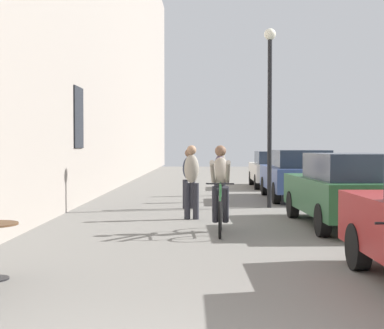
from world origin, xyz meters
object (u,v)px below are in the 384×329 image
at_px(pedestrian_near, 192,178).
at_px(cyclist_on_bicycle, 220,191).
at_px(pedestrian_far, 220,172).
at_px(parked_car_third, 297,174).
at_px(pedestrian_furthest, 221,168).
at_px(street_lamp, 270,94).
at_px(parked_car_fourth, 274,169).
at_px(parked_car_second, 346,189).
at_px(pedestrian_mid, 189,175).

bearing_deg(pedestrian_near, cyclist_on_bicycle, -73.67).
distance_m(pedestrian_far, parked_car_third, 2.61).
bearing_deg(pedestrian_near, pedestrian_furthest, 82.28).
xyz_separation_m(pedestrian_furthest, street_lamp, (1.23, -3.79, 2.16)).
bearing_deg(cyclist_on_bicycle, pedestrian_furthest, 88.26).
bearing_deg(pedestrian_far, parked_car_fourth, 68.96).
height_order(parked_car_second, parked_car_third, parked_car_third).
bearing_deg(street_lamp, parked_car_third, 64.47).
bearing_deg(pedestrian_near, pedestrian_far, 79.45).
distance_m(pedestrian_far, pedestrian_furthest, 2.24).
height_order(pedestrian_near, pedestrian_mid, pedestrian_near).
xyz_separation_m(cyclist_on_bicycle, street_lamp, (1.48, 4.61, 2.30)).
xyz_separation_m(parked_car_second, parked_car_fourth, (-0.12, 11.47, -0.03)).
relative_size(pedestrian_far, street_lamp, 0.33).
relative_size(pedestrian_mid, parked_car_third, 0.36).
relative_size(pedestrian_mid, pedestrian_far, 1.00).
relative_size(pedestrian_near, parked_car_second, 0.39).
height_order(parked_car_second, parked_car_fourth, parked_car_second).
bearing_deg(street_lamp, parked_car_second, -72.42).
relative_size(cyclist_on_bicycle, pedestrian_near, 1.03).
bearing_deg(parked_car_second, cyclist_on_bicycle, -161.58).
relative_size(pedestrian_near, pedestrian_furthest, 1.02).
bearing_deg(parked_car_second, parked_car_fourth, 90.61).
xyz_separation_m(pedestrian_far, pedestrian_furthest, (0.10, 2.23, 0.04)).
xyz_separation_m(street_lamp, parked_car_second, (1.18, -3.73, -2.31)).
xyz_separation_m(cyclist_on_bicycle, pedestrian_far, (0.16, 6.17, 0.10)).
bearing_deg(pedestrian_mid, cyclist_on_bicycle, -80.53).
relative_size(pedestrian_mid, parked_car_fourth, 0.39).
bearing_deg(pedestrian_furthest, pedestrian_mid, -103.57).
bearing_deg(pedestrian_furthest, parked_car_second, -72.25).
bearing_deg(pedestrian_near, pedestrian_mid, 93.01).
xyz_separation_m(cyclist_on_bicycle, pedestrian_mid, (-0.72, 4.35, 0.10)).
bearing_deg(street_lamp, pedestrian_far, 130.26).
height_order(street_lamp, parked_car_second, street_lamp).
relative_size(pedestrian_furthest, parked_car_fourth, 0.40).
height_order(cyclist_on_bicycle, parked_car_fourth, cyclist_on_bicycle).
relative_size(parked_car_second, parked_car_fourth, 1.06).
bearing_deg(parked_car_second, pedestrian_far, 115.33).
relative_size(cyclist_on_bicycle, parked_car_fourth, 0.42).
xyz_separation_m(pedestrian_far, street_lamp, (1.32, -1.56, 2.20)).
height_order(pedestrian_far, parked_car_fourth, pedestrian_far).
height_order(pedestrian_far, parked_car_third, pedestrian_far).
distance_m(pedestrian_near, parked_car_fourth, 10.77).
height_order(pedestrian_mid, pedestrian_furthest, pedestrian_furthest).
relative_size(pedestrian_far, parked_car_second, 0.37).
bearing_deg(parked_car_second, pedestrian_furthest, 107.75).
relative_size(pedestrian_mid, street_lamp, 0.33).
bearing_deg(pedestrian_near, street_lamp, 50.68).
bearing_deg(parked_car_second, street_lamp, 107.58).
distance_m(pedestrian_furthest, parked_car_fourth, 4.57).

